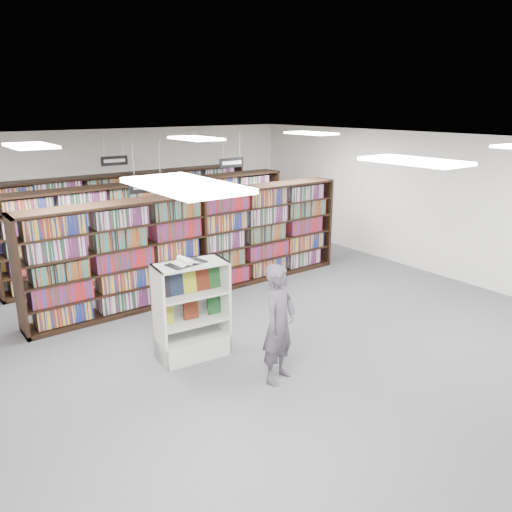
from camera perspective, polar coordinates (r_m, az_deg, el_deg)
floor at (r=9.05m, az=0.22°, el=-7.79°), size 12.00×12.00×0.00m
ceiling at (r=8.24m, az=0.24°, el=12.86°), size 10.00×12.00×0.10m
wall_back at (r=13.68m, az=-15.15°, el=7.16°), size 10.00×0.10×3.20m
wall_right at (r=12.11m, az=19.60°, el=5.56°), size 0.10×12.00×3.20m
bookshelf_row_near at (r=10.26m, az=-6.49°, el=1.37°), size 7.00×0.60×2.10m
bookshelf_row_mid at (r=11.99m, az=-11.35°, el=3.41°), size 7.00×0.60×2.10m
bookshelf_row_far at (r=13.51m, az=-14.50°, el=4.71°), size 7.00×0.60×2.10m
aisle_sign_left at (r=8.41m, az=-12.24°, el=7.98°), size 0.65×0.02×0.80m
aisle_sign_right at (r=11.60m, az=-2.79°, el=10.71°), size 0.65×0.02×0.80m
aisle_sign_center at (r=12.46m, az=-15.89°, el=10.53°), size 0.65×0.02×0.80m
troffer_front_left at (r=4.11m, az=-8.20°, el=8.01°), size 0.60×1.20×0.04m
troffer_front_center at (r=6.13m, az=17.63°, el=10.30°), size 0.60×1.20×0.04m
troffer_back_left at (r=8.81m, az=-24.39°, el=11.40°), size 0.60×1.20×0.04m
troffer_back_center at (r=9.91m, az=-6.91°, el=13.20°), size 0.60×1.20×0.04m
troffer_back_right at (r=11.70m, az=6.29°, el=13.77°), size 0.60×1.20×0.04m
endcap_display at (r=7.87m, az=-7.36°, el=-7.87°), size 1.15×0.67×1.53m
open_book at (r=7.44m, az=-8.04°, el=-0.65°), size 0.61×0.40×0.13m
shopper at (r=7.00m, az=2.66°, el=-7.74°), size 0.74×0.62×1.73m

